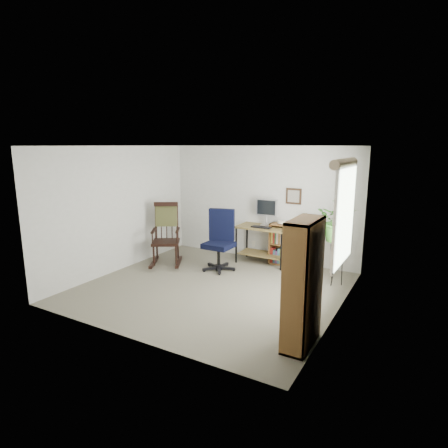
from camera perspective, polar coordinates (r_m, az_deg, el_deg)
The scene contains 18 objects.
floor at distance 6.56m, azimuth -1.75°, elevation -9.65°, with size 4.20×4.00×0.00m, color gray.
ceiling at distance 6.10m, azimuth -1.90°, elevation 11.82°, with size 4.20×4.00×0.00m, color silver.
wall_back at distance 7.96m, azimuth 5.70°, elevation 3.13°, with size 4.20×0.00×2.40m, color silver.
wall_front at distance 4.67m, azimuth -14.73°, elevation -3.50°, with size 4.20×0.00×2.40m, color silver.
wall_left at distance 7.51m, azimuth -15.64°, elevation 2.21°, with size 0.00×4.00×2.40m, color silver.
wall_right at distance 5.45m, azimuth 17.40°, elevation -1.47°, with size 0.00×4.00×2.40m, color silver.
window at distance 5.70m, azimuth 17.79°, elevation 1.14°, with size 0.12×1.20×1.50m, color white, non-canonical shape.
desk at distance 7.79m, azimuth 5.98°, elevation -3.19°, with size 1.08×0.59×0.78m, color olive, non-canonical shape.
monitor at distance 7.77m, azimuth 6.50°, elevation 1.81°, with size 0.46×0.16×0.56m, color #B3B3B7, non-canonical shape.
keyboard at distance 7.58m, azimuth 5.68°, elevation -0.48°, with size 0.40×0.15×0.03m, color black.
office_chair at distance 7.26m, azimuth -0.83°, elevation -2.51°, with size 0.66×0.66×1.20m, color black, non-canonical shape.
rocking_chair at distance 7.70m, azimuth -8.89°, elevation -1.49°, with size 0.67×1.11×1.29m, color black, non-canonical shape.
low_bookshelf at distance 7.70m, azimuth 9.90°, elevation -3.20°, with size 0.80×0.27×0.85m, color brown, non-canonical shape.
tall_bookshelf at distance 4.60m, azimuth 11.92°, elevation -8.95°, with size 0.30×0.69×1.58m, color brown, non-canonical shape.
plant_stand at distance 6.84m, azimuth 16.72°, elevation -5.51°, with size 0.23×0.23×0.84m, color black, non-canonical shape.
spider_plant at distance 6.60m, azimuth 17.28°, elevation 3.56°, with size 1.69×1.88×1.46m, color #336A25.
potted_plant_small at distance 7.51m, azimuth 12.07°, elevation 0.09°, with size 0.13×0.24×0.11m, color #336A25.
framed_picture at distance 7.65m, azimuth 10.55°, elevation 4.17°, with size 0.32×0.04×0.32m, color black, non-canonical shape.
Camera 1 is at (3.18, -5.20, 2.41)m, focal length 30.00 mm.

